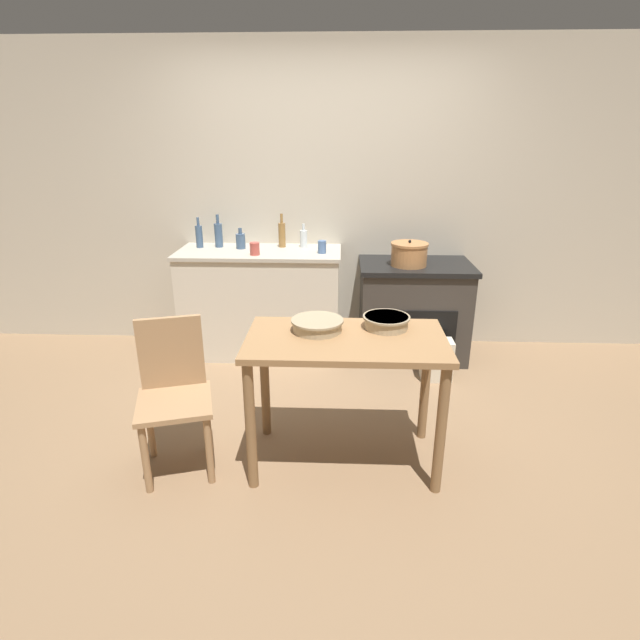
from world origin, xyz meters
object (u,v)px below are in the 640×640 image
at_px(bottle_mid_left, 304,238).
at_px(bottle_center_left, 241,241).
at_px(mixing_bowl_large, 317,324).
at_px(bottle_center, 282,234).
at_px(stove, 413,310).
at_px(cup_center_right, 255,249).
at_px(work_table, 346,359).
at_px(cup_mid_right, 322,247).
at_px(bottle_left, 219,235).
at_px(chair, 174,391).
at_px(mixing_bowl_small, 386,321).
at_px(flour_sack, 437,360).
at_px(stock_pot, 409,254).
at_px(bottle_far_left, 199,236).

bearing_deg(bottle_mid_left, bottle_center_left, -171.78).
relative_size(mixing_bowl_large, bottle_center, 1.03).
distance_m(stove, bottle_center_left, 1.57).
bearing_deg(cup_center_right, work_table, -62.63).
height_order(bottle_center, cup_mid_right, bottle_center).
distance_m(stove, bottle_left, 1.77).
distance_m(stove, chair, 2.23).
height_order(work_table, bottle_left, bottle_left).
bearing_deg(work_table, bottle_left, 122.64).
bearing_deg(bottle_left, mixing_bowl_large, -60.08).
distance_m(chair, bottle_left, 1.83).
bearing_deg(cup_center_right, bottle_center, 58.85).
distance_m(mixing_bowl_small, bottle_center, 1.74).
bearing_deg(stove, work_table, -110.80).
bearing_deg(flour_sack, work_table, -124.23).
bearing_deg(flour_sack, mixing_bowl_large, -132.16).
xyz_separation_m(stock_pot, mixing_bowl_small, (-0.29, -1.32, -0.08)).
bearing_deg(cup_mid_right, mixing_bowl_large, -88.86).
height_order(bottle_left, bottle_mid_left, bottle_left).
bearing_deg(stove, bottle_left, 175.35).
bearing_deg(chair, cup_mid_right, 47.09).
height_order(cup_center_right, cup_mid_right, cup_mid_right).
relative_size(stove, bottle_mid_left, 4.64).
height_order(mixing_bowl_large, bottle_left, bottle_left).
bearing_deg(bottle_left, bottle_center, 2.09).
xyz_separation_m(stove, mixing_bowl_large, (-0.75, -1.46, 0.41)).
xyz_separation_m(work_table, mixing_bowl_small, (0.23, 0.15, 0.17)).
distance_m(stock_pot, bottle_center_left, 1.40).
bearing_deg(cup_mid_right, flour_sack, -24.45).
height_order(stove, work_table, stove).
distance_m(mixing_bowl_small, cup_center_right, 1.57).
height_order(stock_pot, mixing_bowl_small, stock_pot).
bearing_deg(bottle_center, chair, -103.49).
bearing_deg(bottle_mid_left, cup_mid_right, -52.91).
height_order(bottle_center_left, cup_mid_right, bottle_center_left).
height_order(stock_pot, bottle_left, bottle_left).
bearing_deg(cup_center_right, mixing_bowl_small, -52.66).
relative_size(chair, cup_center_right, 8.62).
relative_size(flour_sack, cup_center_right, 3.26).
bearing_deg(bottle_center, stock_pot, -12.29).
relative_size(work_table, mixing_bowl_large, 3.73).
bearing_deg(cup_center_right, bottle_far_left, 153.24).
relative_size(stock_pot, bottle_far_left, 1.17).
bearing_deg(bottle_center, bottle_left, -177.91).
distance_m(mixing_bowl_large, bottle_center_left, 1.70).
distance_m(bottle_far_left, bottle_mid_left, 0.88).
relative_size(stock_pot, bottle_center_left, 1.73).
bearing_deg(chair, cup_center_right, 64.38).
distance_m(flour_sack, mixing_bowl_large, 1.48).
bearing_deg(chair, bottle_left, 77.49).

